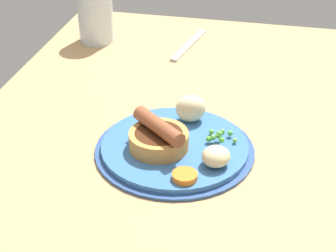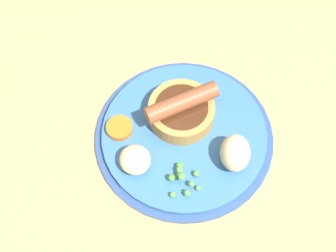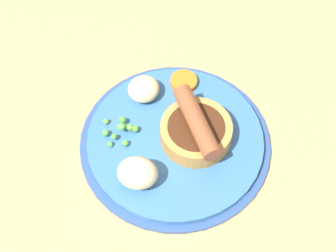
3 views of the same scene
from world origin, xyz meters
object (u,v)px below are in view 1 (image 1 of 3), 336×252
at_px(potato_chunk_0, 216,156).
at_px(fork, 189,45).
at_px(drinking_glass, 95,15).
at_px(sausage_pudding, 159,137).
at_px(dinner_plate, 175,148).
at_px(pea_pile, 219,135).
at_px(potato_chunk_1, 191,108).
at_px(carrot_slice_1, 185,176).

xyz_separation_m(potato_chunk_0, fork, (0.46, 0.13, -0.03)).
distance_m(potato_chunk_0, drinking_glass, 0.56).
relative_size(sausage_pudding, potato_chunk_0, 2.17).
relative_size(dinner_plate, fork, 1.42).
bearing_deg(potato_chunk_0, pea_pile, 3.82).
bearing_deg(potato_chunk_1, pea_pile, -132.36).
bearing_deg(sausage_pudding, fork, 134.93).
xyz_separation_m(potato_chunk_0, potato_chunk_1, (0.12, 0.06, 0.01)).
bearing_deg(potato_chunk_1, dinner_plate, 171.94).
bearing_deg(dinner_plate, drinking_glass, 33.53).
distance_m(pea_pile, fork, 0.41).
bearing_deg(carrot_slice_1, potato_chunk_0, -41.15).
xyz_separation_m(potato_chunk_0, carrot_slice_1, (-0.04, 0.04, -0.01)).
xyz_separation_m(fork, drinking_glass, (-0.01, 0.21, 0.06)).
xyz_separation_m(dinner_plate, pea_pile, (0.03, -0.07, 0.02)).
bearing_deg(potato_chunk_1, carrot_slice_1, -172.33).
distance_m(sausage_pudding, potato_chunk_1, 0.10).
bearing_deg(potato_chunk_0, fork, 15.56).
bearing_deg(sausage_pudding, pea_pile, 65.23).
bearing_deg(dinner_plate, fork, 7.61).
relative_size(sausage_pudding, drinking_glass, 0.79).
bearing_deg(pea_pile, sausage_pudding, 114.69).
bearing_deg(sausage_pudding, potato_chunk_0, 24.86).
bearing_deg(potato_chunk_0, drinking_glass, 37.33).
height_order(pea_pile, potato_chunk_0, potato_chunk_0).
distance_m(dinner_plate, sausage_pudding, 0.04).
bearing_deg(carrot_slice_1, potato_chunk_1, 7.67).
height_order(pea_pile, fork, pea_pile).
xyz_separation_m(dinner_plate, fork, (0.42, 0.06, -0.00)).
distance_m(sausage_pudding, fork, 0.43).
xyz_separation_m(sausage_pudding, potato_chunk_0, (-0.03, -0.09, -0.00)).
xyz_separation_m(pea_pile, potato_chunk_0, (-0.07, -0.00, 0.01)).
bearing_deg(pea_pile, potato_chunk_0, -176.18).
xyz_separation_m(potato_chunk_0, drinking_glass, (0.45, 0.34, 0.03)).
relative_size(pea_pile, carrot_slice_1, 1.30).
xyz_separation_m(dinner_plate, drinking_glass, (0.40, 0.27, 0.05)).
bearing_deg(drinking_glass, dinner_plate, -146.47).
bearing_deg(carrot_slice_1, pea_pile, -16.98).
distance_m(dinner_plate, potato_chunk_0, 0.09).
relative_size(sausage_pudding, potato_chunk_1, 1.86).
height_order(dinner_plate, fork, dinner_plate).
bearing_deg(pea_pile, carrot_slice_1, 163.02).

